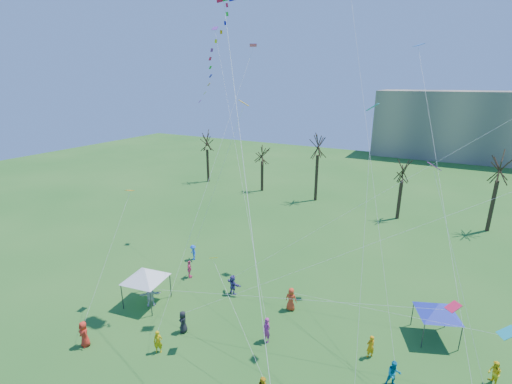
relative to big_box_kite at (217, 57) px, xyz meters
The scene contains 6 objects.
bare_tree_row 32.93m from the big_box_kite, 64.79° to the left, with size 67.58×7.97×10.77m.
big_box_kite is the anchor object (origin of this frame).
canopy_tent_white 17.18m from the big_box_kite, 148.11° to the right, with size 4.03×4.03×3.06m.
canopy_tent_blue 22.62m from the big_box_kite, 11.93° to the left, with size 3.37×3.37×2.72m.
festival_crowd 18.63m from the big_box_kite, 29.50° to the right, with size 26.09×14.08×1.86m.
small_kites_aloft 9.91m from the big_box_kite, 20.51° to the left, with size 30.19×18.70×33.14m.
Camera 1 is at (7.99, -12.21, 17.11)m, focal length 25.00 mm.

